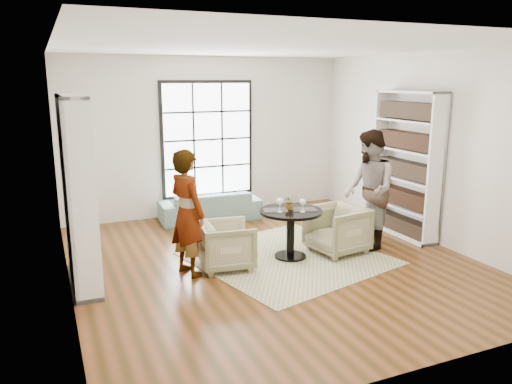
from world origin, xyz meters
name	(u,v)px	position (x,y,z in m)	size (l,w,h in m)	color
ground	(273,262)	(0.00, 0.00, 0.00)	(6.00, 6.00, 0.00)	brown
room_shell	(258,170)	(0.00, 0.54, 1.26)	(6.00, 6.01, 6.00)	silver
rug	(287,258)	(0.26, 0.05, 0.01)	(2.49, 2.49, 0.01)	tan
pedestal_table	(291,223)	(0.31, 0.06, 0.53)	(0.91, 0.91, 0.73)	black
sofa	(210,206)	(-0.14, 2.45, 0.27)	(1.85, 0.72, 0.54)	gray
armchair_left	(227,245)	(-0.69, 0.05, 0.33)	(0.70, 0.72, 0.66)	tan
armchair_right	(337,230)	(1.06, -0.01, 0.36)	(0.77, 0.79, 0.72)	tan
person_left	(187,213)	(-1.24, 0.05, 0.85)	(0.62, 0.41, 1.70)	gray
person_right	(369,190)	(1.61, -0.01, 0.92)	(0.90, 0.70, 1.84)	gray
placemat_left	(275,210)	(0.10, 0.13, 0.73)	(0.34, 0.26, 0.01)	#272322
placemat_right	(304,209)	(0.50, 0.00, 0.73)	(0.34, 0.26, 0.01)	#272322
cutlery_left	(276,210)	(0.10, 0.13, 0.74)	(0.14, 0.22, 0.01)	silver
cutlery_right	(304,209)	(0.50, 0.00, 0.74)	(0.14, 0.22, 0.01)	silver
wine_glass_left	(280,202)	(0.11, 0.02, 0.88)	(0.10, 0.10, 0.21)	silver
wine_glass_right	(303,202)	(0.41, -0.10, 0.87)	(0.09, 0.09, 0.20)	silver
flower_centerpiece	(290,202)	(0.32, 0.10, 0.84)	(0.20, 0.17, 0.22)	gray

